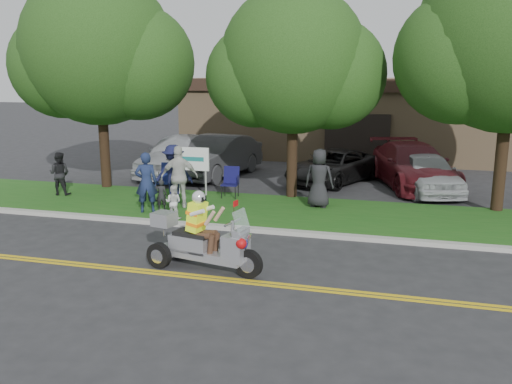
% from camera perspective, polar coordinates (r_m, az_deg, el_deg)
% --- Properties ---
extents(ground, '(120.00, 120.00, 0.00)m').
position_cam_1_polar(ground, '(12.15, -5.58, -8.03)').
color(ground, '#28282B').
rests_on(ground, ground).
extents(centerline_near, '(60.00, 0.10, 0.01)m').
position_cam_1_polar(centerline_near, '(11.64, -6.60, -8.95)').
color(centerline_near, gold).
rests_on(centerline_near, ground).
extents(centerline_far, '(60.00, 0.10, 0.01)m').
position_cam_1_polar(centerline_far, '(11.78, -6.31, -8.68)').
color(centerline_far, gold).
rests_on(centerline_far, ground).
extents(curb, '(60.00, 0.25, 0.12)m').
position_cam_1_polar(curb, '(14.87, -1.39, -3.90)').
color(curb, '#A8A89E').
rests_on(curb, ground).
extents(grass_verge, '(60.00, 4.00, 0.10)m').
position_cam_1_polar(grass_verge, '(16.87, 0.71, -1.95)').
color(grass_verge, '#195316').
rests_on(grass_verge, ground).
extents(commercial_building, '(18.00, 8.20, 4.00)m').
position_cam_1_polar(commercial_building, '(29.75, 11.33, 7.84)').
color(commercial_building, '#9E7F5B').
rests_on(commercial_building, ground).
extents(tree_left, '(6.62, 5.40, 7.78)m').
position_cam_1_polar(tree_left, '(20.58, -16.00, 13.64)').
color(tree_left, '#332114').
rests_on(tree_left, ground).
extents(tree_mid, '(5.88, 4.80, 7.05)m').
position_cam_1_polar(tree_mid, '(18.21, 4.14, 12.99)').
color(tree_mid, '#332114').
rests_on(tree_mid, ground).
extents(business_sign, '(1.25, 0.06, 1.75)m').
position_cam_1_polar(business_sign, '(18.83, -6.77, 3.21)').
color(business_sign, silver).
rests_on(business_sign, ground).
extents(trike_scooter, '(2.69, 1.15, 1.77)m').
position_cam_1_polar(trike_scooter, '(11.93, -5.80, -5.28)').
color(trike_scooter, black).
rests_on(trike_scooter, ground).
extents(lawn_chair_a, '(0.68, 0.70, 1.13)m').
position_cam_1_polar(lawn_chair_a, '(18.82, -9.16, 1.52)').
color(lawn_chair_a, black).
rests_on(lawn_chair_a, grass_verge).
extents(lawn_chair_b, '(0.58, 0.60, 1.03)m').
position_cam_1_polar(lawn_chair_b, '(18.43, -2.67, 1.28)').
color(lawn_chair_b, black).
rests_on(lawn_chair_b, grass_verge).
extents(spectator_adult_left, '(0.78, 0.65, 1.83)m').
position_cam_1_polar(spectator_adult_left, '(16.61, -11.48, 1.00)').
color(spectator_adult_left, '#192447').
rests_on(spectator_adult_left, grass_verge).
extents(spectator_adult_mid, '(0.80, 0.66, 1.49)m').
position_cam_1_polar(spectator_adult_mid, '(19.88, -19.97, 1.84)').
color(spectator_adult_mid, black).
rests_on(spectator_adult_mid, grass_verge).
extents(spectator_adult_right, '(1.23, 0.88, 1.94)m').
position_cam_1_polar(spectator_adult_right, '(17.01, -8.06, 1.58)').
color(spectator_adult_right, beige).
rests_on(spectator_adult_right, grass_verge).
extents(spectator_chair_a, '(1.41, 1.15, 1.89)m').
position_cam_1_polar(spectator_chair_a, '(17.72, -8.66, 1.91)').
color(spectator_chair_a, '#15183C').
rests_on(spectator_chair_a, grass_verge).
extents(spectator_chair_b, '(0.94, 0.65, 1.85)m').
position_cam_1_polar(spectator_chair_b, '(17.04, 6.66, 1.48)').
color(spectator_chair_b, black).
rests_on(spectator_chair_b, grass_verge).
extents(child_left, '(0.42, 0.38, 0.96)m').
position_cam_1_polar(child_left, '(16.82, -9.95, -0.32)').
color(child_left, black).
rests_on(child_left, grass_verge).
extents(child_right, '(0.50, 0.40, 0.98)m').
position_cam_1_polar(child_right, '(15.80, -8.70, -1.05)').
color(child_right, silver).
rests_on(child_right, grass_verge).
extents(parked_car_far_left, '(2.25, 5.30, 1.79)m').
position_cam_1_polar(parked_car_far_left, '(23.08, -8.13, 3.93)').
color(parked_car_far_left, '#B3B4BB').
rests_on(parked_car_far_left, ground).
extents(parked_car_left, '(2.71, 5.46, 1.72)m').
position_cam_1_polar(parked_car_left, '(22.57, -4.20, 3.75)').
color(parked_car_left, '#333336').
rests_on(parked_car_left, ground).
extents(parked_car_mid, '(3.84, 5.10, 1.29)m').
position_cam_1_polar(parked_car_mid, '(21.56, 8.16, 2.67)').
color(parked_car_mid, black).
rests_on(parked_car_mid, ground).
extents(parked_car_right, '(3.91, 6.09, 1.64)m').
position_cam_1_polar(parked_car_right, '(21.35, 16.18, 2.70)').
color(parked_car_right, '#511219').
rests_on(parked_car_right, ground).
extents(parked_car_far_right, '(2.92, 4.69, 1.49)m').
position_cam_1_polar(parked_car_far_right, '(20.43, 17.45, 1.98)').
color(parked_car_far_right, '#ADB0B4').
rests_on(parked_car_far_right, ground).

